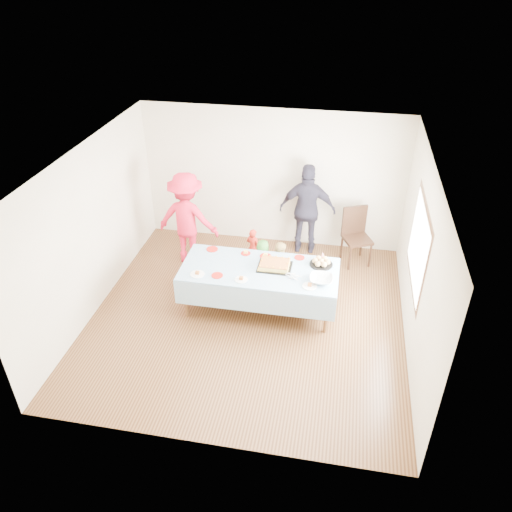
{
  "coord_description": "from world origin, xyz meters",
  "views": [
    {
      "loc": [
        1.3,
        -6.23,
        5.22
      ],
      "look_at": [
        0.08,
        0.3,
        0.98
      ],
      "focal_mm": 35.0,
      "sensor_mm": 36.0,
      "label": 1
    }
  ],
  "objects_px": {
    "party_table": "(259,272)",
    "adult_left": "(187,219)",
    "birthday_cake": "(275,265)",
    "dining_chair": "(356,232)"
  },
  "relations": [
    {
      "from": "birthday_cake",
      "to": "adult_left",
      "type": "relative_size",
      "value": 0.31
    },
    {
      "from": "birthday_cake",
      "to": "adult_left",
      "type": "bearing_deg",
      "value": 147.64
    },
    {
      "from": "party_table",
      "to": "birthday_cake",
      "type": "relative_size",
      "value": 4.62
    },
    {
      "from": "birthday_cake",
      "to": "adult_left",
      "type": "height_order",
      "value": "adult_left"
    },
    {
      "from": "adult_left",
      "to": "dining_chair",
      "type": "bearing_deg",
      "value": -165.71
    },
    {
      "from": "party_table",
      "to": "dining_chair",
      "type": "relative_size",
      "value": 2.3
    },
    {
      "from": "birthday_cake",
      "to": "dining_chair",
      "type": "relative_size",
      "value": 0.5
    },
    {
      "from": "adult_left",
      "to": "birthday_cake",
      "type": "bearing_deg",
      "value": 151.71
    },
    {
      "from": "birthday_cake",
      "to": "dining_chair",
      "type": "distance_m",
      "value": 2.13
    },
    {
      "from": "party_table",
      "to": "adult_left",
      "type": "relative_size",
      "value": 1.41
    }
  ]
}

